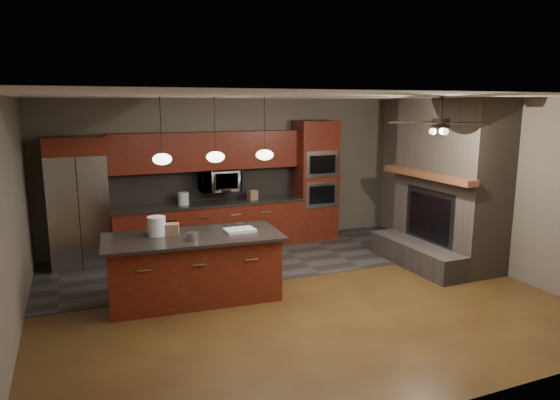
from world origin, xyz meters
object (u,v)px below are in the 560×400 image
white_bucket (157,226)px  counter_bucket (183,199)px  microwave (219,180)px  counter_box (253,195)px  kitchen_island (194,267)px  cardboard_box (170,229)px  oven_tower (315,180)px  refrigerator (78,202)px  paint_can (193,236)px  paint_tray (240,230)px

white_bucket → counter_bucket: (0.81, 2.09, -0.04)m
microwave → counter_box: microwave is taller
kitchen_island → counter_bucket: (0.35, 2.29, 0.55)m
cardboard_box → oven_tower: bearing=48.4°
refrigerator → white_bucket: (0.96, -2.01, -0.04)m
white_bucket → refrigerator: bearing=115.6°
microwave → kitchen_island: (-1.05, -2.34, -0.84)m
refrigerator → paint_can: bearing=-60.8°
white_bucket → paint_tray: bearing=-12.2°
cardboard_box → counter_box: bearing=62.5°
cardboard_box → paint_tray: bearing=2.0°
refrigerator → paint_can: (1.36, -2.44, -0.12)m
paint_can → counter_box: (1.73, 2.47, 0.02)m
kitchen_island → counter_box: bearing=57.3°
kitchen_island → counter_bucket: counter_bucket is taller
counter_bucket → microwave: bearing=4.1°
paint_tray → cardboard_box: cardboard_box is taller
paint_tray → microwave: bearing=79.5°
cardboard_box → counter_box: 2.83m
oven_tower → paint_tray: bearing=-135.4°
cardboard_box → counter_box: size_ratio=1.27×
cardboard_box → white_bucket: bearing=-166.7°
white_bucket → paint_tray: 1.15m
paint_can → counter_box: 3.02m
oven_tower → cardboard_box: (-3.30, -2.09, -0.20)m
oven_tower → cardboard_box: size_ratio=10.05×
counter_bucket → kitchen_island: bearing=-98.8°
oven_tower → paint_tray: size_ratio=5.69×
microwave → paint_can: microwave is taller
counter_bucket → counter_box: bearing=-2.2°
oven_tower → kitchen_island: 3.86m
refrigerator → paint_can: size_ratio=14.05×
microwave → refrigerator: bearing=-177.0°
microwave → paint_tray: (-0.39, -2.38, -0.36)m
microwave → refrigerator: refrigerator is taller
kitchen_island → counter_box: counter_box is taller
white_bucket → paint_tray: (1.12, -0.24, -0.11)m
refrigerator → cardboard_box: bearing=-60.5°
refrigerator → counter_bucket: bearing=2.6°
refrigerator → white_bucket: size_ratio=8.25×
refrigerator → oven_tower: bearing=1.0°
kitchen_island → counter_bucket: bearing=85.3°
refrigerator → paint_can: 2.79m
counter_bucket → cardboard_box: bearing=-106.7°
paint_can → counter_box: bearing=55.0°
microwave → paint_tray: bearing=-99.2°
oven_tower → refrigerator: oven_tower is taller
microwave → cardboard_box: bearing=-121.7°
microwave → paint_can: bearing=-113.3°
microwave → kitchen_island: size_ratio=0.29×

